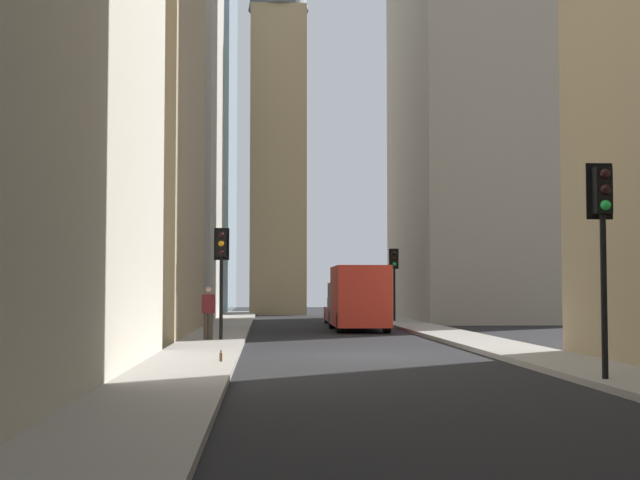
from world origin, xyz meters
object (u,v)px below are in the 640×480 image
at_px(sedan_red, 343,312).
at_px(traffic_light_far_junction, 394,268).
at_px(pedestrian, 208,311).
at_px(discarded_bottle, 221,357).
at_px(traffic_light_midblock, 221,257).
at_px(traffic_light_foreground, 603,219).
at_px(delivery_truck, 358,298).

height_order(sedan_red, traffic_light_far_junction, traffic_light_far_junction).
distance_m(pedestrian, discarded_bottle, 9.68).
bearing_deg(discarded_bottle, traffic_light_midblock, 2.80).
height_order(traffic_light_midblock, traffic_light_far_junction, traffic_light_far_junction).
relative_size(traffic_light_foreground, traffic_light_far_junction, 1.07).
xyz_separation_m(traffic_light_far_junction, pedestrian, (-17.54, 8.89, -1.89)).
xyz_separation_m(traffic_light_foreground, discarded_bottle, (4.61, 7.53, -2.95)).
bearing_deg(traffic_light_midblock, traffic_light_far_junction, -25.42).
distance_m(traffic_light_midblock, traffic_light_far_junction, 19.70).
height_order(traffic_light_far_junction, discarded_bottle, traffic_light_far_junction).
bearing_deg(traffic_light_foreground, pedestrian, 30.68).
height_order(traffic_light_foreground, discarded_bottle, traffic_light_foreground).
xyz_separation_m(delivery_truck, sedan_red, (7.64, 0.00, -0.80)).
bearing_deg(traffic_light_far_junction, traffic_light_midblock, 154.58).
bearing_deg(traffic_light_far_junction, delivery_truck, 161.49).
relative_size(traffic_light_foreground, pedestrian, 2.33).
bearing_deg(sedan_red, discarded_bottle, 168.92).
xyz_separation_m(delivery_truck, traffic_light_foreground, (-23.24, -2.39, 1.74)).
relative_size(delivery_truck, traffic_light_far_junction, 1.66).
relative_size(sedan_red, pedestrian, 2.41).
bearing_deg(traffic_light_foreground, discarded_bottle, 58.56).
height_order(traffic_light_foreground, traffic_light_midblock, traffic_light_foreground).
distance_m(sedan_red, pedestrian, 17.73).
distance_m(traffic_light_foreground, pedestrian, 16.65).
relative_size(delivery_truck, traffic_light_midblock, 1.70).
xyz_separation_m(delivery_truck, traffic_light_far_junction, (8.52, -2.85, 1.55)).
xyz_separation_m(traffic_light_foreground, traffic_light_midblock, (13.96, 7.99, -0.27)).
distance_m(delivery_truck, traffic_light_far_junction, 9.11).
height_order(sedan_red, pedestrian, pedestrian).
bearing_deg(traffic_light_foreground, sedan_red, 4.43).
bearing_deg(sedan_red, traffic_light_midblock, 161.67).
distance_m(delivery_truck, sedan_red, 7.68).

